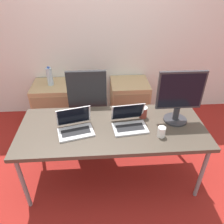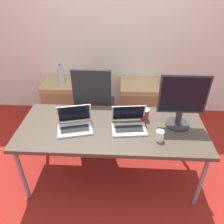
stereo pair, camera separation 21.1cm
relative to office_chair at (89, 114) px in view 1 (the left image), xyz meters
name	(u,v)px [view 1 (the left image)]	position (x,y,z in m)	size (l,w,h in m)	color
ground_plane	(112,175)	(0.25, -0.66, -0.42)	(14.00, 14.00, 0.00)	maroon
wall_back	(105,29)	(0.25, 0.82, 0.88)	(10.00, 0.05, 2.60)	silver
desk	(112,130)	(0.25, -0.66, 0.24)	(1.84, 0.78, 0.70)	#473D33
office_chair	(89,114)	(0.00, 0.00, 0.00)	(0.56, 0.56, 1.10)	#232326
cabinet_left	(54,103)	(-0.55, 0.52, -0.12)	(0.55, 0.52, 0.61)	tan
cabinet_right	(129,100)	(0.60, 0.52, -0.12)	(0.55, 0.52, 0.61)	tan
water_bottle	(50,76)	(-0.55, 0.52, 0.31)	(0.08, 0.08, 0.27)	silver
laptop_left	(75,127)	(-0.11, -0.70, 0.33)	(0.37, 0.32, 0.22)	silver
laptop_right	(129,123)	(0.42, -0.67, 0.33)	(0.35, 0.30, 0.22)	silver
monitor	(179,97)	(0.91, -0.60, 0.56)	(0.45, 0.24, 0.54)	#2D2D33
coffee_cup_white	(161,132)	(0.70, -0.84, 0.33)	(0.07, 0.07, 0.10)	white
coffee_cup_brown	(143,112)	(0.59, -0.52, 0.34)	(0.08, 0.08, 0.12)	maroon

